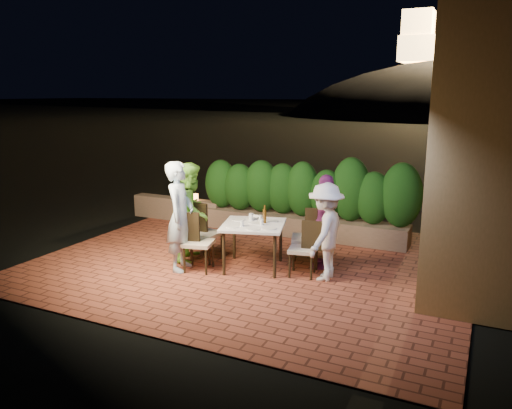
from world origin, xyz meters
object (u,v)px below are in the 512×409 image
Objects in this scene: chair_right_front at (303,248)px; chair_left_back at (206,232)px; diner_white at (325,232)px; parapet_lamp at (196,197)px; diner_blue at (180,216)px; chair_right_back at (306,237)px; dining_table at (253,246)px; bowl at (254,217)px; chair_left_front at (198,242)px; beer_bottle at (265,214)px; diner_purple at (326,221)px; diner_green at (192,211)px.

chair_left_back is at bearing -10.03° from chair_right_front.
parapet_lamp is at bearing -119.03° from diner_white.
chair_right_front is 6.38× the size of parapet_lamp.
chair_right_front is at bearing -88.38° from diner_blue.
diner_white reaches higher than chair_right_back.
chair_right_front is at bearing -32.81° from parapet_lamp.
bowl is at bearing 113.19° from dining_table.
beer_bottle is at bearing 21.07° from chair_left_front.
bowl is 1.26m from diner_blue.
bowl is at bearing -61.64° from diner_blue.
beer_bottle is (0.14, 0.13, 0.52)m from dining_table.
diner_blue is at bearing -136.28° from bowl.
dining_table is at bearing -8.94° from chair_right_front.
dining_table is 0.90m from chair_left_front.
dining_table is 6.97× the size of parapet_lamp.
bowl is 1.07m from chair_right_front.
diner_purple is at bearing -24.51° from parapet_lamp.
dining_table is 0.99× the size of chair_right_back.
chair_right_front is (1.74, 0.01, -0.05)m from chair_left_back.
chair_right_back is at bearing -75.16° from diner_blue.
chair_right_front is 0.50× the size of diner_blue.
chair_left_back is 2.64m from parapet_lamp.
chair_right_back is at bearing 33.15° from dining_table.
chair_left_back is (-0.90, 0.01, 0.12)m from dining_table.
diner_white is at bearing 118.48° from chair_right_back.
diner_blue is 1.14× the size of diner_purple.
dining_table is 0.52m from bowl.
chair_left_front is at bearing -65.41° from diner_purple.
chair_left_front is (-0.75, -0.47, 0.10)m from dining_table.
dining_table is 5.18× the size of bowl.
dining_table is 0.58× the size of diner_green.
beer_bottle is 0.36m from bowl.
chair_left_back is 1.74m from chair_right_front.
chair_left_front is (-0.90, -0.60, -0.42)m from beer_bottle.
chair_left_back is at bearing -1.83° from chair_right_back.
beer_bottle is at bearing 12.89° from chair_right_back.
bowl is at bearing -27.01° from chair_right_front.
diner_white is (1.06, -0.10, -0.14)m from beer_bottle.
chair_left_front is 1.67m from chair_right_front.
diner_green is at bearing -9.34° from chair_right_front.
beer_bottle is at bearing -69.81° from diner_purple.
diner_green is 1.12× the size of diner_white.
chair_right_back is 0.63× the size of diner_purple.
diner_white is 0.55m from diner_purple.
chair_left_back is at bearing 179.43° from dining_table.
chair_left_back is 1.11× the size of chair_right_front.
bowl is 1.08m from diner_green.
diner_green is at bearing 119.08° from chair_left_front.
chair_right_front is 0.66m from diner_purple.
chair_right_back is 0.59× the size of diner_green.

